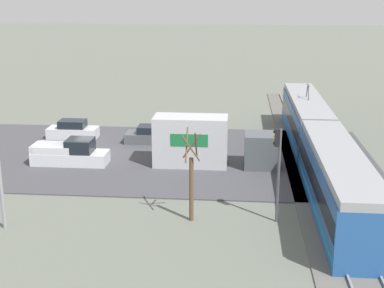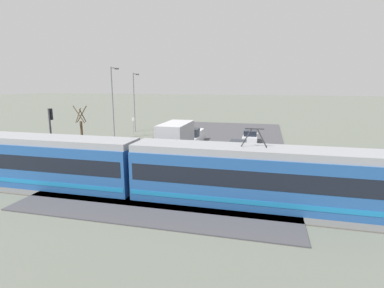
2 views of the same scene
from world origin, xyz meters
name	(u,v)px [view 2 (image 2 of 2)]	position (x,y,z in m)	size (l,w,h in m)	color
ground_plane	(210,146)	(0.00, 0.00, 0.00)	(320.00, 320.00, 0.00)	#60665B
road_surface	(210,146)	(0.00, 0.00, 0.04)	(17.10, 42.25, 0.08)	#424247
rail_bed	(164,195)	(0.00, 16.62, 0.05)	(52.71, 4.40, 0.22)	#5B5954
light_rail_tram	(136,168)	(1.98, 16.62, 1.79)	(30.25, 2.80, 4.66)	#235193
box_truck	(172,146)	(1.95, 8.81, 1.73)	(2.36, 8.96, 3.58)	#4C5156
pickup_truck	(192,137)	(2.48, -1.04, 0.79)	(1.96, 5.44, 1.88)	silver
sedan_car_0	(238,149)	(-3.59, 3.85, 0.66)	(1.89, 4.33, 1.42)	#4C5156
sedan_car_1	(250,137)	(-4.48, -3.12, 0.71)	(1.76, 4.22, 1.53)	silver
traffic_light_pole	(51,131)	(11.21, 13.09, 3.41)	(0.28, 0.47, 5.27)	#47474C
street_tree	(82,134)	(11.47, 8.48, 2.36)	(1.22, 1.01, 5.19)	brown
street_lamp_near_crossing	(113,99)	(13.34, -1.56, 5.35)	(0.36, 1.95, 9.41)	gray
street_lamp_mid_block	(134,98)	(13.42, -8.30, 5.06)	(0.36, 1.95, 8.85)	gray
no_parking_sign	(133,125)	(12.01, -4.56, 1.55)	(0.32, 0.08, 2.56)	gray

